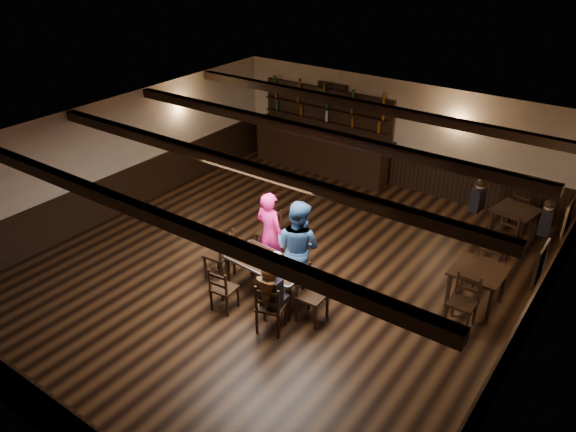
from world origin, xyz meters
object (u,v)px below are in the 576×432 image
Objects in this scene: dining_table at (269,266)px; cake at (249,250)px; bar_counter at (322,145)px; woman_pink at (270,233)px; man_blue at (298,248)px; chair_near_right at (269,305)px; chair_near_left at (221,287)px.

dining_table is 0.50m from cake.
cake is at bearing 175.92° from dining_table.
dining_table is 0.40× the size of bar_counter.
dining_table is 0.85m from woman_pink.
woman_pink is 0.42× the size of bar_counter.
man_blue is (0.80, -0.22, 0.07)m from woman_pink.
chair_near_right is 2.79× the size of cake.
man_blue reaches higher than cake.
dining_table is at bearing -66.74° from bar_counter.
chair_near_left is 2.53× the size of cake.
cake is (-0.07, 0.84, 0.30)m from chair_near_left.
dining_table is at bearing 54.86° from man_blue.
bar_counter is (-2.96, 6.25, 0.17)m from chair_near_right.
chair_near_right is (1.03, 0.02, 0.05)m from chair_near_left.
cake is at bearing 94.64° from chair_near_left.
dining_table is 0.92m from chair_near_left.
chair_near_right is (0.61, -0.79, -0.11)m from dining_table.
woman_pink is at bearing 125.61° from dining_table.
dining_table is 0.61m from man_blue.
dining_table is at bearing 63.07° from chair_near_left.
chair_near_right is 0.56× the size of woman_pink.
chair_near_left is at bearing 59.54° from man_blue.
chair_near_right is 0.23× the size of bar_counter.
cake reaches higher than dining_table.
cake is (-0.79, -0.42, -0.12)m from man_blue.
chair_near_right reaches higher than cake.
woman_pink is 0.64m from cake.
chair_near_right reaches higher than dining_table.
chair_near_left is 0.90m from cake.
man_blue is (0.73, 1.27, 0.42)m from chair_near_left.
dining_table is 4.71× the size of cake.
chair_near_right is at bearing 131.30° from woman_pink.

